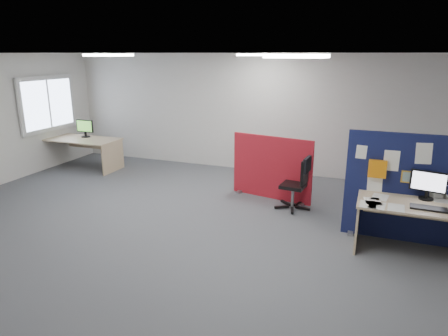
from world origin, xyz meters
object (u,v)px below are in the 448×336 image
(monitor_second, at_px, (85,128))
(monitor_main, at_px, (428,184))
(second_desk, at_px, (84,145))
(main_desk, at_px, (423,216))
(office_chair, at_px, (299,180))
(navy_divider, at_px, (415,189))
(red_divider, at_px, (271,168))

(monitor_second, bearing_deg, monitor_main, -13.40)
(second_desk, bearing_deg, monitor_second, 110.07)
(monitor_second, bearing_deg, main_desk, -15.04)
(second_desk, height_order, office_chair, office_chair)
(monitor_main, relative_size, office_chair, 0.48)
(main_desk, height_order, monitor_second, monitor_second)
(main_desk, height_order, monitor_main, monitor_main)
(second_desk, bearing_deg, monitor_main, -12.96)
(monitor_main, bearing_deg, main_desk, -84.00)
(navy_divider, distance_m, second_desk, 7.31)
(monitor_main, bearing_deg, second_desk, 179.63)
(red_divider, relative_size, monitor_second, 3.44)
(monitor_main, height_order, office_chair, monitor_main)
(navy_divider, bearing_deg, red_divider, 155.65)
(office_chair, bearing_deg, main_desk, -22.44)
(second_desk, relative_size, office_chair, 1.81)
(monitor_main, height_order, second_desk, monitor_main)
(red_divider, bearing_deg, main_desk, -18.84)
(navy_divider, bearing_deg, second_desk, 167.84)
(main_desk, xyz_separation_m, red_divider, (-2.50, 1.43, 0.04))
(navy_divider, bearing_deg, office_chair, 159.20)
(monitor_main, bearing_deg, monitor_second, 178.62)
(red_divider, bearing_deg, navy_divider, -13.36)
(monitor_main, distance_m, monitor_second, 7.56)
(red_divider, relative_size, office_chair, 1.66)
(monitor_second, distance_m, office_chair, 5.53)
(monitor_main, xyz_separation_m, second_desk, (-7.29, 1.68, -0.40))
(main_desk, distance_m, monitor_main, 0.46)
(main_desk, xyz_separation_m, monitor_second, (-7.31, 2.04, 0.40))
(office_chair, bearing_deg, red_divider, 152.32)
(second_desk, xyz_separation_m, monitor_second, (-0.05, 0.15, 0.40))
(red_divider, xyz_separation_m, office_chair, (0.60, -0.40, -0.05))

